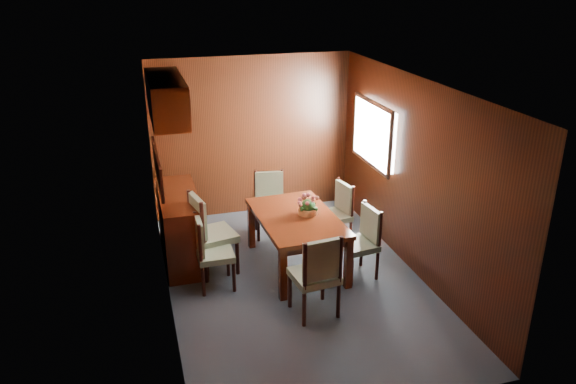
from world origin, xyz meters
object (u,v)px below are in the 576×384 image
object	(u,v)px
sideboard	(181,226)
dining_table	(297,223)
chair_right_near	(363,238)
chair_head	(317,272)
chair_left_near	(209,249)
flower_centerpiece	(308,204)

from	to	relation	value
sideboard	dining_table	bearing A→B (deg)	-24.49
chair_right_near	chair_head	xyz separation A→B (m)	(-0.82, -0.70, 0.05)
chair_left_near	flower_centerpiece	distance (m)	1.34
chair_right_near	flower_centerpiece	bearing A→B (deg)	43.22
dining_table	chair_right_near	size ratio (longest dim) A/B	1.70
sideboard	chair_right_near	size ratio (longest dim) A/B	1.55
dining_table	chair_head	xyz separation A→B (m)	(-0.11, -1.12, -0.05)
chair_right_near	chair_head	distance (m)	1.08
chair_left_near	chair_right_near	distance (m)	1.86
chair_head	flower_centerpiece	size ratio (longest dim) A/B	3.71
chair_right_near	chair_head	world-z (taller)	chair_head
chair_right_near	flower_centerpiece	distance (m)	0.79
dining_table	chair_head	world-z (taller)	chair_head
sideboard	chair_head	xyz separation A→B (m)	(1.26, -1.75, 0.10)
dining_table	flower_centerpiece	size ratio (longest dim) A/B	5.75
chair_left_near	flower_centerpiece	xyz separation A→B (m)	(1.29, 0.22, 0.32)
dining_table	sideboard	bearing A→B (deg)	153.03
dining_table	flower_centerpiece	xyz separation A→B (m)	(0.16, 0.03, 0.23)
chair_right_near	dining_table	bearing A→B (deg)	51.59
chair_left_near	flower_centerpiece	size ratio (longest dim) A/B	3.43
sideboard	dining_table	size ratio (longest dim) A/B	0.91
dining_table	chair_head	distance (m)	1.13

